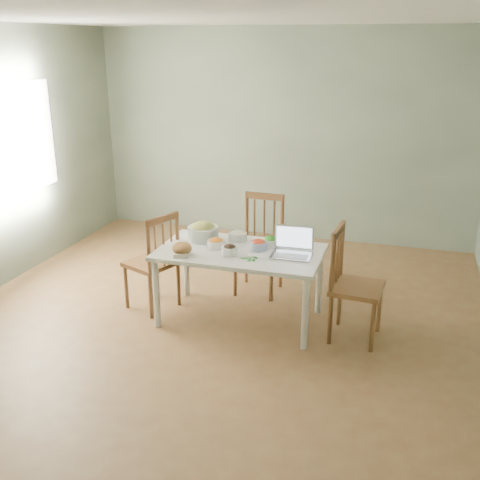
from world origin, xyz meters
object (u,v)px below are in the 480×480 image
(dining_table, at_px, (240,285))
(chair_right, at_px, (357,285))
(chair_far, at_px, (258,246))
(laptop, at_px, (292,243))
(bread_boule, at_px, (182,248))
(bowl_squash, at_px, (203,231))
(chair_left, at_px, (151,261))

(dining_table, xyz_separation_m, chair_right, (1.08, -0.04, 0.16))
(dining_table, distance_m, chair_right, 1.09)
(chair_far, distance_m, chair_right, 1.29)
(chair_far, distance_m, laptop, 0.89)
(bread_boule, distance_m, laptop, 0.98)
(bowl_squash, xyz_separation_m, laptop, (0.91, -0.19, 0.04))
(chair_left, bearing_deg, dining_table, 111.11)
(chair_left, bearing_deg, bread_boule, 81.12)
(dining_table, relative_size, bread_boule, 8.45)
(chair_far, bearing_deg, bowl_squash, -128.84)
(chair_right, bearing_deg, dining_table, 92.64)
(bread_boule, relative_size, laptop, 0.50)
(dining_table, xyz_separation_m, laptop, (0.48, -0.01, 0.47))
(laptop, bearing_deg, bowl_squash, 165.64)
(chair_right, relative_size, bowl_squash, 3.40)
(chair_left, distance_m, chair_right, 1.99)
(bread_boule, bearing_deg, laptop, 14.30)
(bowl_squash, distance_m, laptop, 0.93)
(chair_far, bearing_deg, chair_right, -31.16)
(chair_far, distance_m, bowl_squash, 0.70)
(chair_left, height_order, bread_boule, chair_left)
(chair_left, height_order, bowl_squash, chair_left)
(dining_table, xyz_separation_m, bread_boule, (-0.47, -0.25, 0.41))
(chair_left, xyz_separation_m, laptop, (1.39, -0.02, 0.33))
(chair_right, distance_m, bowl_squash, 1.55)
(bread_boule, bearing_deg, chair_right, 8.00)
(bowl_squash, bearing_deg, bread_boule, -94.92)
(dining_table, height_order, chair_far, chair_far)
(dining_table, xyz_separation_m, chair_far, (-0.00, 0.67, 0.16))
(chair_left, relative_size, bread_boule, 5.55)
(chair_left, relative_size, chair_right, 0.97)
(chair_right, bearing_deg, bowl_squash, 86.34)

